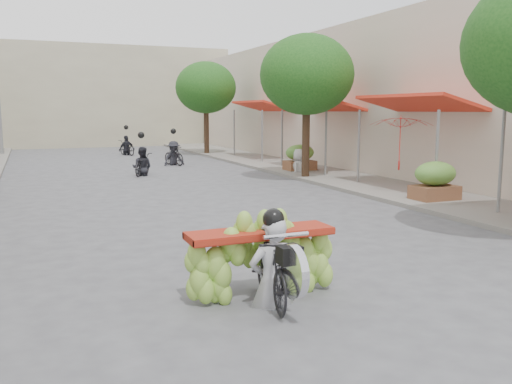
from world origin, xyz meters
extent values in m
plane|color=#58585D|center=(0.00, 0.00, 0.00)|extent=(120.00, 120.00, 0.00)
cube|color=gray|center=(7.00, 15.00, 0.06)|extent=(4.00, 60.00, 0.12)
cube|color=beige|center=(12.00, 14.00, 3.00)|extent=(8.00, 40.00, 6.00)
cylinder|color=slate|center=(6.30, 5.90, 1.27)|extent=(0.08, 0.08, 2.55)
cube|color=red|center=(7.12, 10.00, 2.75)|extent=(1.77, 4.20, 0.53)
cylinder|color=slate|center=(6.30, 8.10, 1.27)|extent=(0.08, 0.08, 2.55)
cylinder|color=slate|center=(6.30, 11.90, 1.27)|extent=(0.08, 0.08, 2.55)
cube|color=red|center=(7.12, 16.00, 2.75)|extent=(1.77, 4.20, 0.53)
cylinder|color=slate|center=(6.30, 14.10, 1.27)|extent=(0.08, 0.08, 2.55)
cylinder|color=slate|center=(6.30, 17.90, 1.27)|extent=(0.08, 0.08, 2.55)
cube|color=red|center=(7.12, 22.00, 2.75)|extent=(1.77, 4.20, 0.53)
cylinder|color=slate|center=(6.30, 20.10, 1.27)|extent=(0.08, 0.08, 2.55)
cylinder|color=slate|center=(6.30, 23.90, 1.27)|extent=(0.08, 0.08, 2.55)
cube|color=#AEA689|center=(0.00, 38.00, 3.50)|extent=(20.00, 6.00, 7.00)
cylinder|color=#3A2719|center=(5.40, 14.00, 1.60)|extent=(0.28, 0.28, 3.20)
ellipsoid|color=#215519|center=(5.40, 14.00, 3.80)|extent=(3.40, 3.40, 2.90)
cylinder|color=#3A2719|center=(5.40, 26.00, 1.60)|extent=(0.28, 0.28, 3.20)
ellipsoid|color=#215519|center=(5.40, 26.00, 3.80)|extent=(3.40, 3.40, 2.90)
cube|color=brown|center=(6.20, 8.00, 0.37)|extent=(1.20, 0.80, 0.50)
ellipsoid|color=#599036|center=(6.20, 8.00, 0.95)|extent=(1.20, 0.88, 0.66)
cube|color=brown|center=(6.20, 16.00, 0.37)|extent=(1.20, 0.80, 0.50)
ellipsoid|color=#599036|center=(6.20, 16.00, 0.95)|extent=(1.20, 0.88, 0.66)
imported|color=black|center=(-1.12, 2.66, 0.48)|extent=(0.75, 1.67, 0.95)
cylinder|color=silver|center=(-1.12, 2.01, 0.62)|extent=(0.10, 0.66, 0.66)
cube|color=black|center=(-1.12, 2.11, 0.80)|extent=(0.28, 0.22, 0.22)
cylinder|color=silver|center=(-1.12, 2.21, 1.02)|extent=(0.60, 0.05, 0.05)
cube|color=maroon|center=(-1.12, 3.01, 0.88)|extent=(2.02, 0.55, 0.10)
imported|color=#B7B7BE|center=(-1.12, 2.61, 1.18)|extent=(0.64, 0.47, 1.76)
sphere|color=black|center=(-1.12, 2.58, 2.03)|extent=(0.28, 0.28, 0.28)
imported|color=#B31C17|center=(6.00, 9.29, 2.41)|extent=(2.18, 2.18, 1.61)
imported|color=silver|center=(5.97, 15.60, 1.01)|extent=(1.01, 0.96, 1.79)
imported|color=black|center=(0.08, 17.56, 0.43)|extent=(1.23, 1.62, 0.86)
imported|color=#212228|center=(0.08, 17.56, 1.12)|extent=(0.93, 0.80, 1.65)
sphere|color=black|center=(0.08, 17.56, 1.58)|extent=(0.26, 0.26, 0.26)
imported|color=black|center=(2.22, 20.99, 0.46)|extent=(0.93, 1.61, 0.91)
imported|color=#212228|center=(2.22, 20.99, 1.12)|extent=(1.18, 0.87, 1.65)
sphere|color=black|center=(2.22, 20.99, 1.58)|extent=(0.26, 0.26, 0.26)
imported|color=black|center=(1.18, 27.69, 0.43)|extent=(1.01, 1.62, 0.85)
imported|color=#212228|center=(1.18, 27.69, 1.12)|extent=(1.09, 0.82, 1.65)
sphere|color=black|center=(1.18, 27.69, 1.58)|extent=(0.26, 0.26, 0.26)
camera|label=1|loc=(-3.94, -3.58, 2.53)|focal=38.00mm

